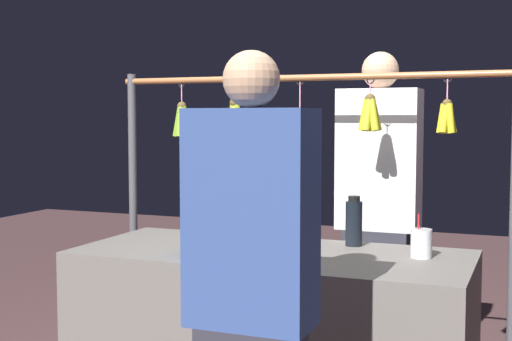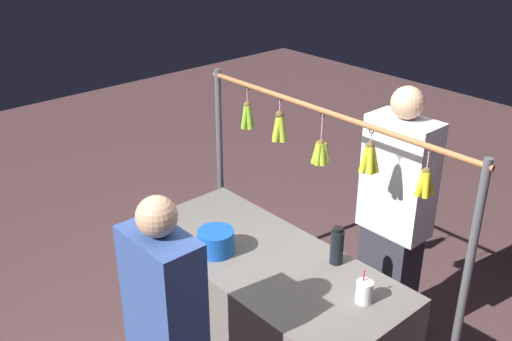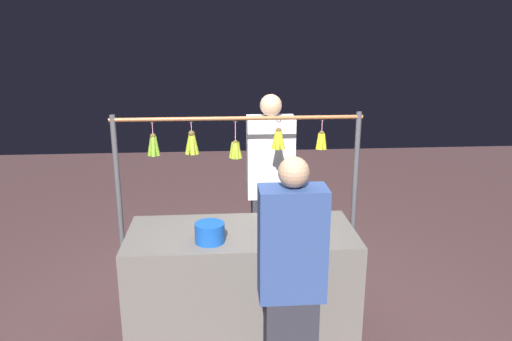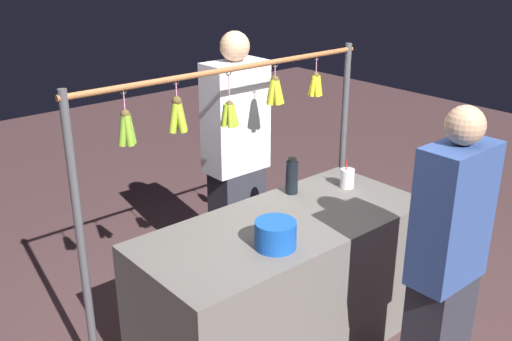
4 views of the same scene
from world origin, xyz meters
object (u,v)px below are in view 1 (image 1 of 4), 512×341
Objects in this scene: water_bottle at (354,222)px; blue_bucket at (206,238)px; vendor_person at (378,222)px; customer_person at (251,315)px; drink_cup at (421,243)px.

blue_bucket is at bearing 39.34° from water_bottle.
customer_person is at bearing 88.38° from vendor_person.
drink_cup is 0.11× the size of customer_person.
water_bottle is 1.08× the size of blue_bucket.
water_bottle is at bearing -140.66° from blue_bucket.
drink_cup is (-0.87, -0.28, -0.01)m from blue_bucket.
blue_bucket is at bearing 61.37° from vendor_person.
blue_bucket is 0.13× the size of customer_person.
customer_person is at bearing 126.03° from blue_bucket.
customer_person is at bearing 68.33° from drink_cup.
customer_person is (0.05, 1.11, -0.14)m from water_bottle.
blue_bucket is 0.91m from drink_cup.
vendor_person reaches higher than drink_cup.
customer_person reaches higher than blue_bucket.
blue_bucket is at bearing -53.97° from customer_person.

